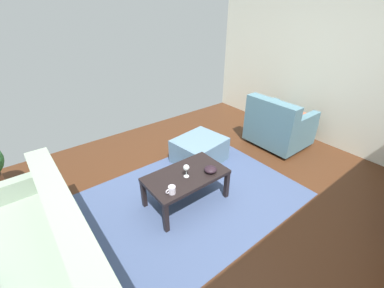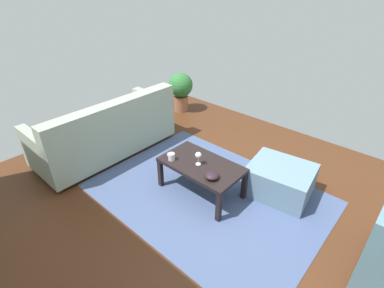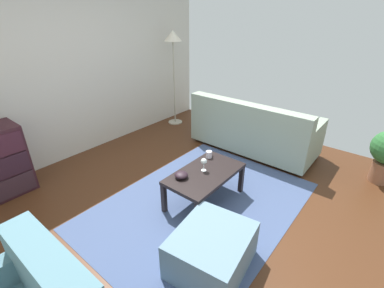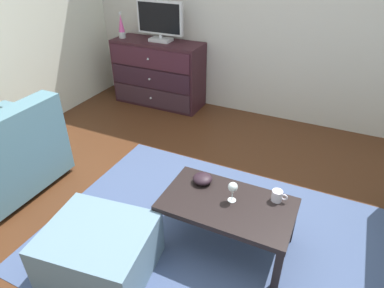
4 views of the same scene
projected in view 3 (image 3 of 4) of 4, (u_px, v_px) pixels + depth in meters
name	position (u px, v px, depth m)	size (l,w,h in m)	color
ground_plane	(177.00, 208.00, 3.14)	(5.52, 4.80, 0.05)	#482815
wall_accent_rear	(61.00, 71.00, 3.78)	(5.52, 0.12, 2.59)	beige
area_rug	(201.00, 204.00, 3.15)	(2.60, 1.90, 0.01)	#3F5076
coffee_table	(205.00, 176.00, 3.07)	(0.94, 0.54, 0.40)	black
wine_glass	(204.00, 162.00, 3.03)	(0.07, 0.07, 0.16)	silver
mug	(209.00, 154.00, 3.34)	(0.11, 0.08, 0.08)	silver
bowl_decorative	(181.00, 175.00, 2.93)	(0.15, 0.15, 0.07)	black
couch_large	(252.00, 130.00, 4.28)	(0.85, 1.94, 0.85)	#332319
ottoman	(212.00, 250.00, 2.33)	(0.70, 0.60, 0.37)	slate
standing_lamp	(173.00, 45.00, 4.83)	(0.32, 0.32, 1.75)	#A59E8C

